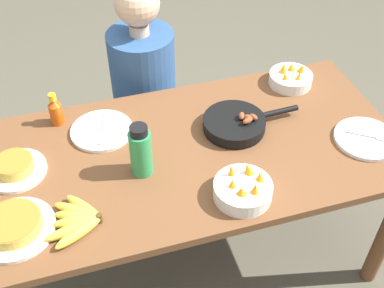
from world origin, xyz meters
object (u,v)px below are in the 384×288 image
fruit_bowl_citrus (291,78)px  frittata_plate_center (15,168)px  fruit_bowl_mango (243,189)px  person_figure (146,107)px  hot_sauce_bottle (56,111)px  water_bottle (141,151)px  banana_bunch (78,220)px  frittata_plate_side (14,226)px  empty_plate_near_front (102,131)px  skillet (236,124)px  empty_plate_far_left (366,139)px

fruit_bowl_citrus → frittata_plate_center: bearing=-169.9°
fruit_bowl_mango → person_figure: (-0.17, 0.89, -0.28)m
hot_sauce_bottle → water_bottle: bearing=-53.5°
fruit_bowl_mango → hot_sauce_bottle: hot_sauce_bottle is taller
hot_sauce_bottle → banana_bunch: bearing=-88.1°
banana_bunch → frittata_plate_side: (-0.21, 0.03, 0.01)m
empty_plate_near_front → fruit_bowl_mango: 0.64m
skillet → frittata_plate_center: 0.87m
frittata_plate_center → empty_plate_near_front: size_ratio=0.90×
skillet → empty_plate_far_left: bearing=-26.7°
fruit_bowl_mango → water_bottle: (-0.31, 0.22, 0.07)m
hot_sauce_bottle → person_figure: person_figure is taller
empty_plate_near_front → fruit_bowl_mango: size_ratio=1.21×
frittata_plate_center → empty_plate_near_front: bearing=21.1°
banana_bunch → empty_plate_near_front: size_ratio=0.95×
banana_bunch → hot_sauce_bottle: 0.55m
skillet → fruit_bowl_mango: bearing=-109.0°
frittata_plate_side → empty_plate_near_front: (0.35, 0.41, -0.02)m
empty_plate_far_left → fruit_bowl_citrus: bearing=106.2°
frittata_plate_center → water_bottle: size_ratio=1.04×
empty_plate_far_left → person_figure: 1.09m
skillet → person_figure: size_ratio=0.36×
water_bottle → person_figure: 0.76m
empty_plate_far_left → fruit_bowl_mango: size_ratio=1.21×
skillet → water_bottle: 0.44m
empty_plate_near_front → fruit_bowl_citrus: fruit_bowl_citrus is taller
frittata_plate_center → hot_sauce_bottle: bearing=54.0°
empty_plate_far_left → water_bottle: size_ratio=1.16×
banana_bunch → skillet: skillet is taller
water_bottle → hot_sauce_bottle: bearing=126.5°
frittata_plate_center → hot_sauce_bottle: hot_sauce_bottle is taller
fruit_bowl_citrus → hot_sauce_bottle: (-1.04, 0.03, 0.03)m
frittata_plate_side → hot_sauce_bottle: bearing=70.2°
banana_bunch → fruit_bowl_citrus: (1.02, 0.52, 0.01)m
frittata_plate_center → fruit_bowl_citrus: size_ratio=1.17×
skillet → water_bottle: water_bottle is taller
fruit_bowl_mango → water_bottle: water_bottle is taller
empty_plate_near_front → fruit_bowl_mango: (0.42, -0.48, 0.03)m
frittata_plate_center → frittata_plate_side: bearing=-92.2°
frittata_plate_center → empty_plate_near_front: (0.34, 0.13, -0.02)m
empty_plate_near_front → frittata_plate_side: bearing=-130.8°
empty_plate_near_front → hot_sauce_bottle: bearing=145.6°
skillet → hot_sauce_bottle: hot_sauce_bottle is taller
hot_sauce_bottle → person_figure: size_ratio=0.13×
skillet → person_figure: person_figure is taller
skillet → frittata_plate_side: bearing=-165.3°
banana_bunch → fruit_bowl_citrus: size_ratio=1.24×
frittata_plate_center → fruit_bowl_mango: fruit_bowl_mango is taller
skillet → frittata_plate_center: bearing=177.2°
frittata_plate_side → water_bottle: 0.49m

